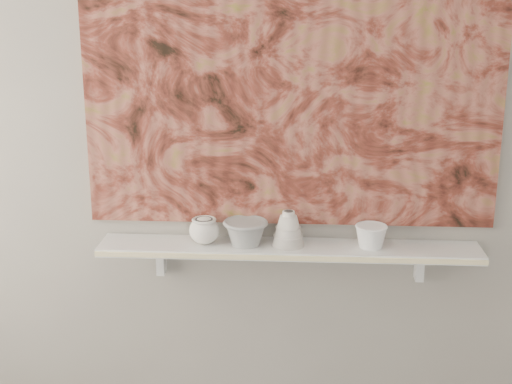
# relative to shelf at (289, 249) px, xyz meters

# --- Properties ---
(wall_back) EXTENTS (3.60, 0.00, 3.60)m
(wall_back) POSITION_rel_shelf_xyz_m (0.00, 0.09, 0.44)
(wall_back) COLOR gray
(wall_back) RESTS_ON floor
(shelf) EXTENTS (1.40, 0.18, 0.03)m
(shelf) POSITION_rel_shelf_xyz_m (0.00, 0.00, 0.00)
(shelf) COLOR silver
(shelf) RESTS_ON wall_back
(shelf_stripe) EXTENTS (1.40, 0.01, 0.02)m
(shelf_stripe) POSITION_rel_shelf_xyz_m (0.00, -0.09, 0.00)
(shelf_stripe) COLOR beige
(shelf_stripe) RESTS_ON shelf
(bracket_left) EXTENTS (0.03, 0.06, 0.12)m
(bracket_left) POSITION_rel_shelf_xyz_m (-0.49, 0.06, -0.07)
(bracket_left) COLOR silver
(bracket_left) RESTS_ON wall_back
(bracket_right) EXTENTS (0.03, 0.06, 0.12)m
(bracket_right) POSITION_rel_shelf_xyz_m (0.49, 0.06, -0.07)
(bracket_right) COLOR silver
(bracket_right) RESTS_ON wall_back
(painting) EXTENTS (1.50, 0.02, 1.10)m
(painting) POSITION_rel_shelf_xyz_m (0.00, 0.08, 0.62)
(painting) COLOR maroon
(painting) RESTS_ON wall_back
(house_motif) EXTENTS (0.09, 0.00, 0.08)m
(house_motif) POSITION_rel_shelf_xyz_m (0.45, 0.07, 0.32)
(house_motif) COLOR black
(house_motif) RESTS_ON painting
(bowl_grey) EXTENTS (0.20, 0.20, 0.09)m
(bowl_grey) POSITION_rel_shelf_xyz_m (-0.16, 0.00, 0.06)
(bowl_grey) COLOR gray
(bowl_grey) RESTS_ON shelf
(cup_cream) EXTENTS (0.14, 0.14, 0.10)m
(cup_cream) POSITION_rel_shelf_xyz_m (-0.31, 0.00, 0.07)
(cup_cream) COLOR beige
(cup_cream) RESTS_ON shelf
(bell_vessel) EXTENTS (0.14, 0.14, 0.13)m
(bell_vessel) POSITION_rel_shelf_xyz_m (-0.00, 0.00, 0.08)
(bell_vessel) COLOR silver
(bell_vessel) RESTS_ON shelf
(bowl_white) EXTENTS (0.13, 0.13, 0.08)m
(bowl_white) POSITION_rel_shelf_xyz_m (0.30, 0.00, 0.06)
(bowl_white) COLOR silver
(bowl_white) RESTS_ON shelf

